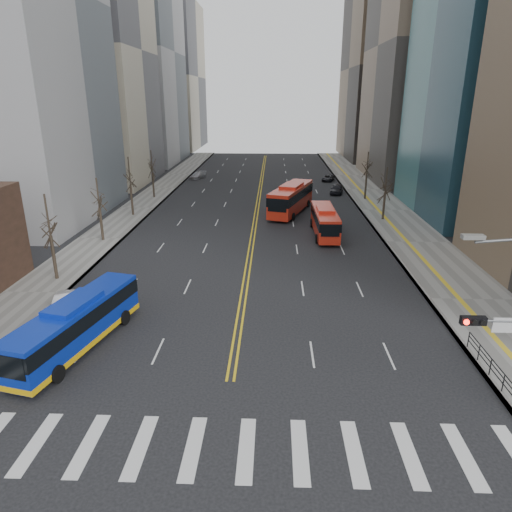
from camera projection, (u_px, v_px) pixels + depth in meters
ground at (220, 448)px, 20.16m from camera, size 220.00×220.00×0.00m
sidewalk_right at (385, 210)px, 61.92m from camera, size 7.00×130.00×0.15m
sidewalk_left at (138, 208)px, 63.16m from camera, size 5.00×130.00×0.15m
crosswalk at (220, 448)px, 20.15m from camera, size 26.70×4.00×0.01m
centerline at (259, 195)px, 72.01m from camera, size 0.55×100.00×0.01m
office_towers at (263, 38)px, 76.81m from camera, size 83.00×134.00×58.00m
pedestrian_railing at (491, 364)px, 25.02m from camera, size 0.06×6.06×1.02m
street_trees at (190, 189)px, 51.38m from camera, size 35.20×47.20×7.60m
blue_bus at (76, 323)px, 27.73m from camera, size 4.71×11.06×3.18m
red_bus_near at (325, 220)px, 50.59m from camera, size 2.61×9.82×3.14m
red_bus_far at (291, 197)px, 60.23m from camera, size 6.45×12.44×3.83m
car_white at (66, 304)px, 32.51m from camera, size 2.07×4.31×1.36m
car_dark_mid at (337, 189)px, 72.53m from camera, size 2.71×4.74×1.52m
car_silver at (198, 175)px, 86.00m from camera, size 3.07×4.54×1.22m
car_dark_far at (328, 178)px, 83.52m from camera, size 2.87×4.28×1.09m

